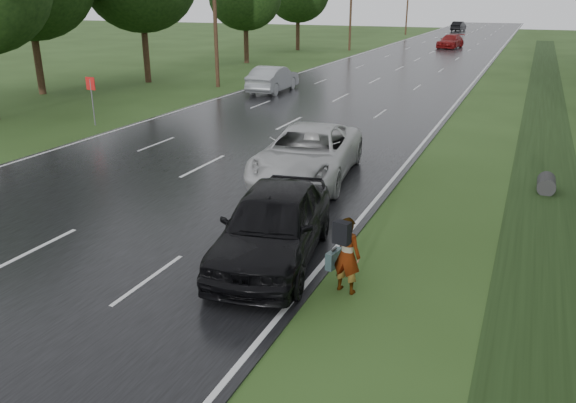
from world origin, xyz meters
The scene contains 16 objects.
ground centered at (0.00, 0.00, 0.00)m, with size 220.00×220.00×0.00m, color #284217.
road centered at (0.00, 45.00, 0.02)m, with size 14.00×180.00×0.04m, color black.
edge_stripe_east centered at (6.75, 45.00, 0.04)m, with size 0.12×180.00×0.01m, color silver.
edge_stripe_west centered at (-6.75, 45.00, 0.04)m, with size 0.12×180.00×0.01m, color silver.
center_line centered at (0.00, 45.00, 0.04)m, with size 0.12×180.00×0.01m, color silver.
drainage_ditch centered at (11.50, 18.71, 0.04)m, with size 2.20×120.00×0.56m.
road_sign centered at (-8.50, 12.00, 1.64)m, with size 0.50×0.06×2.30m.
utility_pole_mid centered at (-9.20, 25.00, 5.20)m, with size 1.60×0.26×10.00m.
utility_pole_far centered at (-9.20, 55.00, 5.20)m, with size 1.60×0.26×10.00m.
utility_pole_distant centered at (-9.20, 85.00, 5.20)m, with size 1.60×0.26×10.00m.
pedestrian centered at (7.58, 1.27, 0.87)m, with size 0.80×0.78×1.68m.
white_pickup centered at (4.03, 8.16, 0.91)m, with size 2.88×6.24×1.73m, color #BCBCBC.
dark_sedan centered at (5.59, 2.00, 0.93)m, with size 2.11×5.25×1.79m, color black.
silver_sedan centered at (-4.75, 24.43, 0.86)m, with size 1.74×4.99×1.64m, color gray.
far_car_red centered at (1.00, 62.53, 0.81)m, with size 2.15×5.28×1.53m, color maroon.
far_car_dark centered at (-2.72, 98.46, 0.86)m, with size 1.73×4.96×1.63m, color black.
Camera 1 is at (10.65, -8.86, 5.88)m, focal length 35.00 mm.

